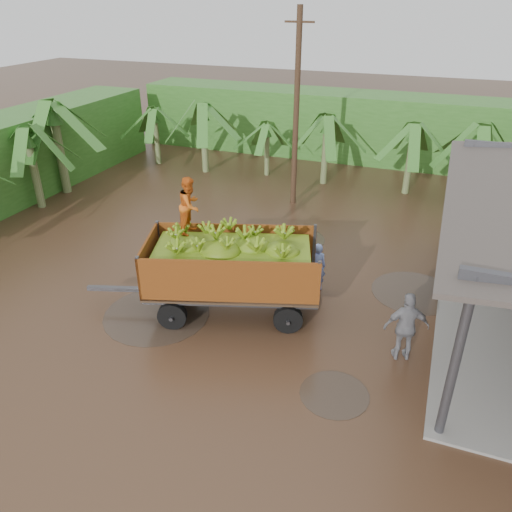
% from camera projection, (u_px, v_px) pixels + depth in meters
% --- Properties ---
extents(ground, '(100.00, 100.00, 0.00)m').
position_uv_depth(ground, '(267.00, 299.00, 15.61)').
color(ground, black).
rests_on(ground, ground).
extents(hedge_north, '(22.00, 3.00, 3.60)m').
position_uv_depth(hedge_north, '(329.00, 124.00, 28.59)').
color(hedge_north, '#2D661E').
rests_on(hedge_north, ground).
extents(hedge_west, '(3.00, 18.00, 3.60)m').
position_uv_depth(hedge_west, '(6.00, 160.00, 22.47)').
color(hedge_west, '#2D661E').
rests_on(hedge_west, ground).
extents(banana_trailer, '(6.94, 3.79, 3.97)m').
position_uv_depth(banana_trailer, '(232.00, 266.00, 14.45)').
color(banana_trailer, '#9D5016').
rests_on(banana_trailer, ground).
extents(man_blue, '(0.69, 0.57, 1.63)m').
position_uv_depth(man_blue, '(317.00, 267.00, 15.80)').
color(man_blue, '#7A92DF').
rests_on(man_blue, ground).
extents(man_grey, '(1.25, 0.84, 1.96)m').
position_uv_depth(man_grey, '(406.00, 327.00, 12.68)').
color(man_grey, gray).
rests_on(man_grey, ground).
extents(utility_pole, '(1.20, 0.24, 8.10)m').
position_uv_depth(utility_pole, '(296.00, 111.00, 20.84)').
color(utility_pole, '#47301E').
rests_on(utility_pole, ground).
extents(banana_plants, '(24.81, 20.09, 4.40)m').
position_uv_depth(banana_plants, '(174.00, 167.00, 21.31)').
color(banana_plants, '#2D661E').
rests_on(banana_plants, ground).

